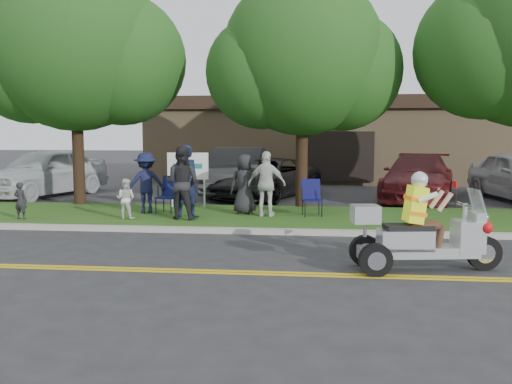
# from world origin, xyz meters

# --- Properties ---
(ground) EXTENTS (120.00, 120.00, 0.00)m
(ground) POSITION_xyz_m (0.00, 0.00, 0.00)
(ground) COLOR #28282B
(ground) RESTS_ON ground
(centerline_near) EXTENTS (60.00, 0.10, 0.01)m
(centerline_near) POSITION_xyz_m (0.00, -0.58, 0.01)
(centerline_near) COLOR gold
(centerline_near) RESTS_ON ground
(centerline_far) EXTENTS (60.00, 0.10, 0.01)m
(centerline_far) POSITION_xyz_m (0.00, -0.42, 0.01)
(centerline_far) COLOR gold
(centerline_far) RESTS_ON ground
(curb) EXTENTS (60.00, 0.25, 0.12)m
(curb) POSITION_xyz_m (0.00, 3.05, 0.06)
(curb) COLOR #A8A89E
(curb) RESTS_ON ground
(grass_verge) EXTENTS (60.00, 4.00, 0.10)m
(grass_verge) POSITION_xyz_m (0.00, 5.20, 0.06)
(grass_verge) COLOR #254713
(grass_verge) RESTS_ON ground
(commercial_building) EXTENTS (18.00, 8.20, 4.00)m
(commercial_building) POSITION_xyz_m (2.00, 18.98, 2.01)
(commercial_building) COLOR #9E7F5B
(commercial_building) RESTS_ON ground
(tree_left) EXTENTS (6.62, 5.40, 7.78)m
(tree_left) POSITION_xyz_m (-6.44, 7.03, 4.85)
(tree_left) COLOR #332114
(tree_left) RESTS_ON ground
(tree_mid) EXTENTS (5.88, 4.80, 7.05)m
(tree_mid) POSITION_xyz_m (0.55, 7.23, 4.43)
(tree_mid) COLOR #332114
(tree_mid) RESTS_ON ground
(business_sign) EXTENTS (1.25, 0.06, 1.75)m
(business_sign) POSITION_xyz_m (-2.90, 6.60, 1.26)
(business_sign) COLOR silver
(business_sign) RESTS_ON ground
(trike_scooter) EXTENTS (2.61, 0.99, 1.70)m
(trike_scooter) POSITION_xyz_m (2.67, -0.03, 0.60)
(trike_scooter) COLOR black
(trike_scooter) RESTS_ON ground
(lawn_chair_a) EXTENTS (0.66, 0.68, 1.03)m
(lawn_chair_a) POSITION_xyz_m (-3.16, 5.42, 0.69)
(lawn_chair_a) COLOR black
(lawn_chair_a) RESTS_ON grass_verge
(lawn_chair_b) EXTENTS (0.61, 0.62, 0.99)m
(lawn_chair_b) POSITION_xyz_m (0.82, 5.32, 0.66)
(lawn_chair_b) COLOR black
(lawn_chair_b) RESTS_ON grass_verge
(spectator_adult_left) EXTENTS (0.83, 0.73, 1.92)m
(spectator_adult_left) POSITION_xyz_m (-2.53, 4.74, 1.07)
(spectator_adult_left) COLOR #141A39
(spectator_adult_left) RESTS_ON grass_verge
(spectator_adult_mid) EXTENTS (1.05, 0.89, 1.90)m
(spectator_adult_mid) POSITION_xyz_m (-2.54, 4.38, 1.05)
(spectator_adult_mid) COLOR black
(spectator_adult_mid) RESTS_ON grass_verge
(spectator_adult_right) EXTENTS (1.09, 0.60, 1.76)m
(spectator_adult_right) POSITION_xyz_m (-0.38, 5.04, 0.98)
(spectator_adult_right) COLOR silver
(spectator_adult_right) RESTS_ON grass_verge
(spectator_chair_a) EXTENTS (1.25, 1.02, 1.69)m
(spectator_chair_a) POSITION_xyz_m (-3.79, 5.30, 0.95)
(spectator_chair_a) COLOR #141838
(spectator_chair_a) RESTS_ON grass_verge
(spectator_chair_b) EXTENTS (0.88, 0.64, 1.66)m
(spectator_chair_b) POSITION_xyz_m (-1.03, 5.45, 0.94)
(spectator_chair_b) COLOR black
(spectator_chair_b) RESTS_ON grass_verge
(child_left) EXTENTS (0.38, 0.27, 0.97)m
(child_left) POSITION_xyz_m (-6.69, 3.86, 0.59)
(child_left) COLOR black
(child_left) RESTS_ON grass_verge
(child_right) EXTENTS (0.55, 0.45, 1.05)m
(child_right) POSITION_xyz_m (-4.01, 4.24, 0.63)
(child_right) COLOR silver
(child_right) RESTS_ON grass_verge
(parked_car_far_left) EXTENTS (3.53, 5.65, 1.79)m
(parked_car_far_left) POSITION_xyz_m (-9.00, 9.62, 0.90)
(parked_car_far_left) COLOR silver
(parked_car_far_left) RESTS_ON ground
(parked_car_left) EXTENTS (1.92, 5.42, 1.78)m
(parked_car_left) POSITION_xyz_m (-2.00, 10.89, 0.89)
(parked_car_left) COLOR #333335
(parked_car_left) RESTS_ON ground
(parked_car_mid) EXTENTS (4.24, 5.70, 1.44)m
(parked_car_mid) POSITION_xyz_m (-0.82, 9.94, 0.72)
(parked_car_mid) COLOR black
(parked_car_mid) RESTS_ON ground
(parked_car_right) EXTENTS (3.56, 5.87, 1.59)m
(parked_car_right) POSITION_xyz_m (4.50, 9.99, 0.79)
(parked_car_right) COLOR #571417
(parked_car_right) RESTS_ON ground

